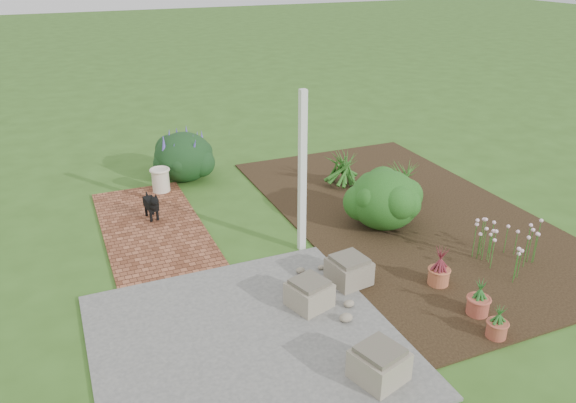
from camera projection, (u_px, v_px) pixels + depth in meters
name	position (u px, v px, depth m)	size (l,w,h in m)	color
ground	(286.00, 255.00, 8.54)	(80.00, 80.00, 0.00)	#33591C
concrete_patio	(247.00, 342.00, 6.61)	(3.50, 3.50, 0.04)	#595956
brick_path	(152.00, 226.00, 9.39)	(1.60, 3.50, 0.04)	brown
garden_bed	(406.00, 214.00, 9.85)	(4.00, 7.00, 0.03)	black
veranda_post	(302.00, 174.00, 8.22)	(0.10, 0.10, 2.50)	white
stone_trough_near	(379.00, 365.00, 5.97)	(0.50, 0.50, 0.34)	gray
stone_trough_mid	(349.00, 271.00, 7.72)	(0.50, 0.50, 0.33)	#706455
stone_trough_far	(309.00, 295.00, 7.21)	(0.48, 0.48, 0.32)	#797059
black_dog	(152.00, 204.00, 9.49)	(0.21, 0.55, 0.48)	black
cream_ceramic_urn	(161.00, 180.00, 10.64)	(0.33, 0.33, 0.44)	beige
evergreen_shrub	(385.00, 198.00, 9.22)	(1.16, 1.16, 0.99)	#12390B
agapanthus_clump_back	(401.00, 176.00, 10.35)	(0.91, 0.91, 0.82)	#18430E
agapanthus_clump_front	(342.00, 165.00, 10.87)	(0.93, 0.93, 0.83)	#17370E
pink_flower_patch	(517.00, 244.00, 8.12)	(1.01, 1.01, 0.65)	#113D0F
terracotta_pot_bronze	(439.00, 276.00, 7.71)	(0.29, 0.29, 0.23)	#B7603E
terracotta_pot_small_left	(478.00, 306.00, 7.08)	(0.27, 0.27, 0.23)	#AC4D3A
terracotta_pot_small_right	(497.00, 329.00, 6.66)	(0.24, 0.24, 0.20)	#A34C37
purple_flowering_bush	(184.00, 156.00, 11.20)	(1.17, 1.17, 0.99)	black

